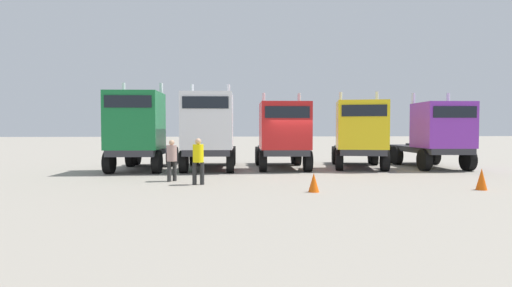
{
  "coord_description": "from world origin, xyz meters",
  "views": [
    {
      "loc": [
        -3.73,
        -18.53,
        2.04
      ],
      "look_at": [
        -1.63,
        2.11,
        1.31
      ],
      "focal_mm": 27.19,
      "sensor_mm": 36.0,
      "label": 1
    }
  ],
  "objects_px": {
    "semi_truck_green": "(139,131)",
    "visitor_in_hivis": "(198,158)",
    "semi_truck_red": "(283,135)",
    "traffic_cone_mid": "(482,179)",
    "visitor_with_camera": "(172,157)",
    "semi_truck_purple": "(436,135)",
    "semi_truck_yellow": "(360,134)",
    "traffic_cone_near": "(314,182)",
    "semi_truck_white": "(209,131)"
  },
  "relations": [
    {
      "from": "semi_truck_purple",
      "to": "semi_truck_yellow",
      "type": "bearing_deg",
      "value": -90.81
    },
    {
      "from": "semi_truck_red",
      "to": "semi_truck_yellow",
      "type": "relative_size",
      "value": 0.95
    },
    {
      "from": "semi_truck_white",
      "to": "semi_truck_yellow",
      "type": "relative_size",
      "value": 1.01
    },
    {
      "from": "semi_truck_green",
      "to": "visitor_in_hivis",
      "type": "xyz_separation_m",
      "value": [
        3.12,
        -5.04,
        -1.0
      ]
    },
    {
      "from": "semi_truck_purple",
      "to": "visitor_in_hivis",
      "type": "distance_m",
      "value": 13.04
    },
    {
      "from": "semi_truck_white",
      "to": "visitor_with_camera",
      "type": "height_order",
      "value": "semi_truck_white"
    },
    {
      "from": "traffic_cone_near",
      "to": "traffic_cone_mid",
      "type": "relative_size",
      "value": 0.86
    },
    {
      "from": "semi_truck_yellow",
      "to": "semi_truck_purple",
      "type": "relative_size",
      "value": 1.04
    },
    {
      "from": "semi_truck_red",
      "to": "semi_truck_purple",
      "type": "height_order",
      "value": "semi_truck_purple"
    },
    {
      "from": "semi_truck_yellow",
      "to": "traffic_cone_near",
      "type": "bearing_deg",
      "value": -16.17
    },
    {
      "from": "semi_truck_yellow",
      "to": "traffic_cone_near",
      "type": "xyz_separation_m",
      "value": [
        -4.28,
        -7.19,
        -1.5
      ]
    },
    {
      "from": "semi_truck_green",
      "to": "traffic_cone_near",
      "type": "relative_size",
      "value": 9.49
    },
    {
      "from": "semi_truck_purple",
      "to": "visitor_in_hivis",
      "type": "relative_size",
      "value": 3.47
    },
    {
      "from": "semi_truck_white",
      "to": "visitor_in_hivis",
      "type": "relative_size",
      "value": 3.63
    },
    {
      "from": "semi_truck_green",
      "to": "visitor_in_hivis",
      "type": "bearing_deg",
      "value": 35.63
    },
    {
      "from": "semi_truck_green",
      "to": "semi_truck_purple",
      "type": "bearing_deg",
      "value": 92.78
    },
    {
      "from": "semi_truck_yellow",
      "to": "visitor_with_camera",
      "type": "distance_m",
      "value": 10.09
    },
    {
      "from": "semi_truck_yellow",
      "to": "traffic_cone_near",
      "type": "distance_m",
      "value": 8.5
    },
    {
      "from": "semi_truck_yellow",
      "to": "semi_truck_white",
      "type": "bearing_deg",
      "value": -75.58
    },
    {
      "from": "semi_truck_red",
      "to": "traffic_cone_mid",
      "type": "relative_size",
      "value": 8.02
    },
    {
      "from": "visitor_with_camera",
      "to": "traffic_cone_mid",
      "type": "relative_size",
      "value": 2.24
    },
    {
      "from": "semi_truck_purple",
      "to": "traffic_cone_near",
      "type": "bearing_deg",
      "value": -46.34
    },
    {
      "from": "semi_truck_red",
      "to": "semi_truck_yellow",
      "type": "distance_m",
      "value": 4.05
    },
    {
      "from": "semi_truck_purple",
      "to": "semi_truck_white",
      "type": "bearing_deg",
      "value": -87.73
    },
    {
      "from": "semi_truck_red",
      "to": "traffic_cone_mid",
      "type": "xyz_separation_m",
      "value": [
        5.54,
        -7.42,
        -1.42
      ]
    },
    {
      "from": "semi_truck_purple",
      "to": "traffic_cone_near",
      "type": "height_order",
      "value": "semi_truck_purple"
    },
    {
      "from": "visitor_with_camera",
      "to": "semi_truck_purple",
      "type": "bearing_deg",
      "value": 58.6
    },
    {
      "from": "semi_truck_white",
      "to": "visitor_in_hivis",
      "type": "height_order",
      "value": "semi_truck_white"
    },
    {
      "from": "visitor_in_hivis",
      "to": "traffic_cone_mid",
      "type": "height_order",
      "value": "visitor_in_hivis"
    },
    {
      "from": "semi_truck_yellow",
      "to": "visitor_with_camera",
      "type": "bearing_deg",
      "value": -51.81
    },
    {
      "from": "semi_truck_yellow",
      "to": "semi_truck_red",
      "type": "bearing_deg",
      "value": -76.69
    },
    {
      "from": "semi_truck_red",
      "to": "visitor_in_hivis",
      "type": "relative_size",
      "value": 3.42
    },
    {
      "from": "semi_truck_red",
      "to": "visitor_with_camera",
      "type": "bearing_deg",
      "value": -48.14
    },
    {
      "from": "semi_truck_green",
      "to": "semi_truck_purple",
      "type": "xyz_separation_m",
      "value": [
        15.24,
        -0.29,
        -0.21
      ]
    },
    {
      "from": "semi_truck_yellow",
      "to": "traffic_cone_mid",
      "type": "height_order",
      "value": "semi_truck_yellow"
    },
    {
      "from": "semi_truck_white",
      "to": "semi_truck_red",
      "type": "xyz_separation_m",
      "value": [
        3.77,
        0.07,
        -0.22
      ]
    },
    {
      "from": "semi_truck_red",
      "to": "semi_truck_yellow",
      "type": "xyz_separation_m",
      "value": [
        4.04,
        -0.09,
        0.02
      ]
    },
    {
      "from": "traffic_cone_near",
      "to": "semi_truck_green",
      "type": "bearing_deg",
      "value": 134.29
    },
    {
      "from": "semi_truck_purple",
      "to": "visitor_in_hivis",
      "type": "xyz_separation_m",
      "value": [
        -12.11,
        -4.75,
        -0.79
      ]
    },
    {
      "from": "visitor_in_hivis",
      "to": "semi_truck_red",
      "type": "bearing_deg",
      "value": -36.9
    },
    {
      "from": "visitor_in_hivis",
      "to": "traffic_cone_near",
      "type": "bearing_deg",
      "value": -117.3
    },
    {
      "from": "semi_truck_yellow",
      "to": "traffic_cone_mid",
      "type": "relative_size",
      "value": 8.48
    },
    {
      "from": "visitor_in_hivis",
      "to": "visitor_with_camera",
      "type": "bearing_deg",
      "value": 46.8
    },
    {
      "from": "semi_truck_green",
      "to": "semi_truck_yellow",
      "type": "xyz_separation_m",
      "value": [
        11.24,
        0.05,
        -0.18
      ]
    },
    {
      "from": "semi_truck_white",
      "to": "visitor_in_hivis",
      "type": "distance_m",
      "value": 5.22
    },
    {
      "from": "semi_truck_green",
      "to": "traffic_cone_near",
      "type": "xyz_separation_m",
      "value": [
        6.97,
        -7.14,
        -1.68
      ]
    },
    {
      "from": "semi_truck_purple",
      "to": "traffic_cone_mid",
      "type": "distance_m",
      "value": 7.56
    },
    {
      "from": "semi_truck_white",
      "to": "visitor_in_hivis",
      "type": "bearing_deg",
      "value": 0.33
    },
    {
      "from": "visitor_with_camera",
      "to": "traffic_cone_near",
      "type": "height_order",
      "value": "visitor_with_camera"
    },
    {
      "from": "semi_truck_yellow",
      "to": "traffic_cone_mid",
      "type": "distance_m",
      "value": 7.62
    }
  ]
}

